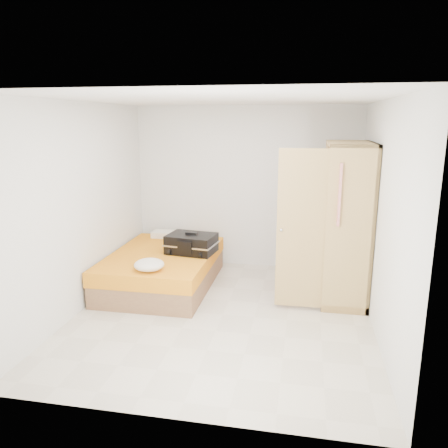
% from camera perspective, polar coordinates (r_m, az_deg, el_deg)
% --- Properties ---
extents(room, '(4.00, 4.02, 2.60)m').
position_cam_1_polar(room, '(5.16, -0.18, 1.42)').
color(room, beige).
rests_on(room, ground).
extents(bed, '(1.42, 2.02, 0.50)m').
position_cam_1_polar(bed, '(6.47, -8.00, -5.85)').
color(bed, olive).
rests_on(bed, ground).
extents(wardrobe, '(1.17, 1.20, 2.10)m').
position_cam_1_polar(wardrobe, '(5.99, 15.18, -0.31)').
color(wardrobe, tan).
rests_on(wardrobe, ground).
extents(person, '(0.45, 0.64, 1.69)m').
position_cam_1_polar(person, '(6.10, 8.92, -1.24)').
color(person, red).
rests_on(person, ground).
extents(suitcase, '(0.75, 0.60, 0.30)m').
position_cam_1_polar(suitcase, '(6.33, -4.27, -2.56)').
color(suitcase, black).
rests_on(suitcase, bed).
extents(round_cushion, '(0.39, 0.39, 0.15)m').
position_cam_1_polar(round_cushion, '(5.68, -9.75, -5.27)').
color(round_cushion, white).
rests_on(round_cushion, bed).
extents(pillow, '(0.53, 0.27, 0.10)m').
position_cam_1_polar(pillow, '(7.21, -7.24, -1.34)').
color(pillow, white).
rests_on(pillow, bed).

